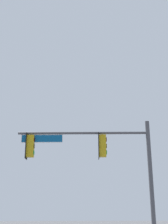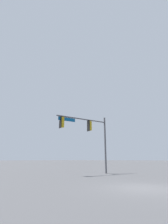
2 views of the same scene
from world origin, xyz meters
name	(u,v)px [view 1 (image 1 of 2)]	position (x,y,z in m)	size (l,w,h in m)	color
signal_pole_near	(99,159)	(-4.93, -8.30, 4.71)	(6.52, 1.85, 6.64)	#47474C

